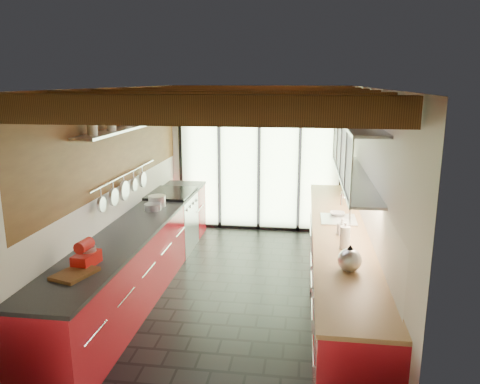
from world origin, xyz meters
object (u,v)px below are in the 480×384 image
(kettle, at_px, (350,259))
(paper_towel, at_px, (345,238))
(soap_bottle, at_px, (342,227))
(stand_mixer, at_px, (87,255))
(bowl, at_px, (337,214))

(kettle, relative_size, paper_towel, 1.08)
(paper_towel, bearing_deg, soap_bottle, 90.00)
(stand_mixer, bearing_deg, bowl, 39.54)
(stand_mixer, relative_size, soap_bottle, 1.63)
(kettle, relative_size, soap_bottle, 1.63)
(paper_towel, relative_size, soap_bottle, 1.51)
(soap_bottle, bearing_deg, bowl, 90.00)
(stand_mixer, distance_m, bowl, 3.29)
(stand_mixer, height_order, soap_bottle, stand_mixer)
(paper_towel, bearing_deg, kettle, -90.00)
(stand_mixer, height_order, bowl, stand_mixer)
(stand_mixer, distance_m, paper_towel, 2.67)
(soap_bottle, bearing_deg, kettle, -90.00)
(kettle, bearing_deg, soap_bottle, 90.00)
(kettle, bearing_deg, bowl, 90.00)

